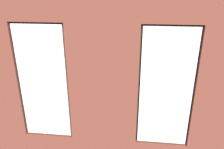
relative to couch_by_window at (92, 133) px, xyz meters
The scene contains 20 objects.
ground_plane 2.26m from the couch_by_window, 99.40° to the right, with size 7.23×6.45×0.10m, color brown.
brick_wall_with_windows 1.47m from the couch_by_window, 119.26° to the left, with size 6.63×0.30×3.25m.
white_wall_right 3.75m from the couch_by_window, 34.52° to the right, with size 0.10×5.45×3.25m, color silver.
couch_by_window is the anchor object (origin of this frame).
couch_left 3.69m from the couch_by_window, 143.84° to the right, with size 0.90×1.89×0.80m.
coffee_table 2.01m from the couch_by_window, 87.51° to the right, with size 1.45×0.84×0.41m.
cup_ceramic 2.18m from the couch_by_window, 98.23° to the right, with size 0.07×0.07×0.09m, color #4C4C51.
candle_jar 2.02m from the couch_by_window, 87.51° to the right, with size 0.08×0.08×0.13m, color #B7333D.
table_plant_small 1.90m from the couch_by_window, 90.66° to the right, with size 0.15×0.15×0.25m.
remote_silver 2.13m from the couch_by_window, 82.76° to the right, with size 0.05×0.17×0.02m, color #B2B2B7.
remote_gray 1.96m from the couch_by_window, 74.50° to the right, with size 0.05×0.17×0.02m, color #59595B.
media_console 3.55m from the couch_by_window, 42.89° to the right, with size 0.93×0.42×0.48m, color black.
tv_flatscreen 3.59m from the couch_by_window, 42.92° to the right, with size 1.12×0.20×0.77m.
potted_plant_mid_room_small 3.36m from the couch_by_window, 105.27° to the right, with size 0.41×0.41×0.64m.
potted_plant_foreground_right 4.96m from the couch_by_window, 62.18° to the right, with size 0.91×1.02×1.32m.
potted_plant_corner_near_left 5.41m from the couch_by_window, 125.28° to the right, with size 0.50×0.50×0.74m.
potted_plant_between_couches 1.52m from the couch_by_window, behind, with size 0.82×0.86×1.22m.
potted_plant_by_left_couch 4.39m from the couch_by_window, 125.90° to the right, with size 0.47×0.47×0.61m.
potted_plant_near_tv 2.56m from the couch_by_window, 36.17° to the right, with size 0.66×0.66×1.05m.
potted_plant_beside_window_right 2.12m from the couch_by_window, ahead, with size 1.13×1.04×1.58m.
Camera 1 is at (-0.54, 6.16, 3.32)m, focal length 35.00 mm.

